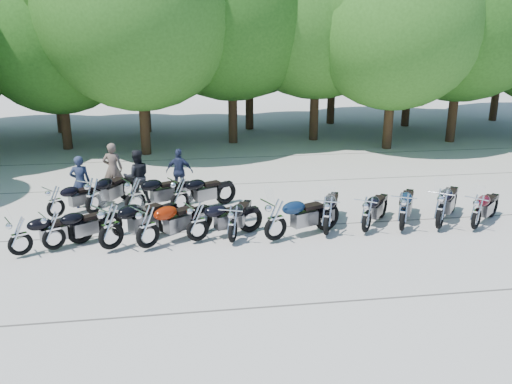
{
  "coord_description": "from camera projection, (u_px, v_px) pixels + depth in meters",
  "views": [
    {
      "loc": [
        -2.09,
        -12.94,
        5.73
      ],
      "look_at": [
        0.0,
        1.5,
        1.1
      ],
      "focal_mm": 38.0,
      "sensor_mm": 36.0,
      "label": 1
    }
  ],
  "objects": [
    {
      "name": "tree_12",
      "position": [
        249.0,
        21.0,
        28.27
      ],
      "size": [
        7.88,
        7.88,
        9.67
      ],
      "color": "#3A2614",
      "rests_on": "ground"
    },
    {
      "name": "motorcycle_13",
      "position": [
        93.0,
        195.0,
        16.43
      ],
      "size": [
        1.85,
        2.39,
        1.34
      ],
      "primitive_type": null,
      "rotation": [
        0.0,
        0.0,
        2.59
      ],
      "color": "black",
      "rests_on": "ground"
    },
    {
      "name": "motorcycle_9",
      "position": [
        403.0,
        211.0,
        15.14
      ],
      "size": [
        1.72,
        2.34,
        1.3
      ],
      "primitive_type": null,
      "rotation": [
        0.0,
        0.0,
        2.64
      ],
      "color": "#0B1C34",
      "rests_on": "ground"
    },
    {
      "name": "tree_5",
      "position": [
        318.0,
        2.0,
        25.32
      ],
      "size": [
        9.04,
        9.04,
        11.1
      ],
      "color": "#3A2614",
      "rests_on": "ground"
    },
    {
      "name": "rider_3",
      "position": [
        113.0,
        169.0,
        18.46
      ],
      "size": [
        0.68,
        0.47,
        1.8
      ],
      "primitive_type": "imported",
      "rotation": [
        0.0,
        0.0,
        3.08
      ],
      "color": "brown",
      "rests_on": "ground"
    },
    {
      "name": "motorcycle_7",
      "position": [
        327.0,
        215.0,
        14.84
      ],
      "size": [
        1.51,
        2.36,
        1.28
      ],
      "primitive_type": null,
      "rotation": [
        0.0,
        0.0,
        2.75
      ],
      "color": "black",
      "rests_on": "ground"
    },
    {
      "name": "motorcycle_11",
      "position": [
        477.0,
        211.0,
        15.25
      ],
      "size": [
        2.0,
        1.92,
        1.2
      ],
      "primitive_type": null,
      "rotation": [
        0.0,
        0.0,
        2.32
      ],
      "color": "#400810",
      "rests_on": "ground"
    },
    {
      "name": "motorcycle_8",
      "position": [
        367.0,
        214.0,
        15.03
      ],
      "size": [
        1.81,
        2.11,
        1.21
      ],
      "primitive_type": null,
      "rotation": [
        0.0,
        0.0,
        2.5
      ],
      "color": "black",
      "rests_on": "ground"
    },
    {
      "name": "tree_11",
      "position": [
        141.0,
        25.0,
        27.54
      ],
      "size": [
        7.56,
        7.56,
        9.28
      ],
      "color": "#3A2614",
      "rests_on": "ground"
    },
    {
      "name": "rider_1",
      "position": [
        137.0,
        177.0,
        17.57
      ],
      "size": [
        0.98,
        0.84,
        1.78
      ],
      "primitive_type": "imported",
      "rotation": [
        0.0,
        0.0,
        3.35
      ],
      "color": "black",
      "rests_on": "ground"
    },
    {
      "name": "motorcycle_5",
      "position": [
        233.0,
        223.0,
        14.35
      ],
      "size": [
        1.37,
        2.22,
        1.2
      ],
      "primitive_type": null,
      "rotation": [
        0.0,
        0.0,
        2.77
      ],
      "color": "black",
      "rests_on": "ground"
    },
    {
      "name": "tree_13",
      "position": [
        335.0,
        15.0,
        29.79
      ],
      "size": [
        8.31,
        8.31,
        10.2
      ],
      "color": "#3A2614",
      "rests_on": "ground"
    },
    {
      "name": "motorcycle_12",
      "position": [
        55.0,
        201.0,
        16.2
      ],
      "size": [
        1.97,
        1.78,
        1.15
      ],
      "primitive_type": null,
      "rotation": [
        0.0,
        0.0,
        2.26
      ],
      "color": "black",
      "rests_on": "ground"
    },
    {
      "name": "tree_3",
      "position": [
        137.0,
        6.0,
        22.42
      ],
      "size": [
        8.7,
        8.7,
        10.67
      ],
      "color": "#3A2614",
      "rests_on": "ground"
    },
    {
      "name": "motorcycle_2",
      "position": [
        110.0,
        226.0,
        13.85
      ],
      "size": [
        2.48,
        2.19,
        1.44
      ],
      "primitive_type": null,
      "rotation": [
        0.0,
        0.0,
        2.24
      ],
      "color": "black",
      "rests_on": "ground"
    },
    {
      "name": "tree_10",
      "position": [
        50.0,
        22.0,
        27.39
      ],
      "size": [
        7.78,
        7.78,
        9.55
      ],
      "color": "#3A2614",
      "rests_on": "ground"
    },
    {
      "name": "motorcycle_10",
      "position": [
        441.0,
        208.0,
        15.25
      ],
      "size": [
        2.08,
        2.38,
        1.38
      ],
      "primitive_type": null,
      "rotation": [
        0.0,
        0.0,
        2.48
      ],
      "color": "black",
      "rests_on": "ground"
    },
    {
      "name": "rider_0",
      "position": [
        80.0,
        182.0,
        17.13
      ],
      "size": [
        0.65,
        0.46,
        1.71
      ],
      "primitive_type": "imported",
      "rotation": [
        0.0,
        0.0,
        3.22
      ],
      "color": "#1E263F",
      "rests_on": "ground"
    },
    {
      "name": "tree_4",
      "position": [
        231.0,
        0.0,
        24.64
      ],
      "size": [
        9.13,
        9.13,
        11.2
      ],
      "color": "#3A2614",
      "rests_on": "ground"
    },
    {
      "name": "motorcycle_3",
      "position": [
        147.0,
        226.0,
        13.93
      ],
      "size": [
        2.39,
        2.0,
        1.36
      ],
      "primitive_type": null,
      "rotation": [
        0.0,
        0.0,
        2.19
      ],
      "color": "maroon",
      "rests_on": "ground"
    },
    {
      "name": "motorcycle_6",
      "position": [
        276.0,
        219.0,
        14.42
      ],
      "size": [
        2.52,
        1.62,
        1.37
      ],
      "primitive_type": null,
      "rotation": [
        0.0,
        0.0,
        1.97
      ],
      "color": "#0C1E38",
      "rests_on": "ground"
    },
    {
      "name": "motorcycle_4",
      "position": [
        197.0,
        221.0,
        14.4
      ],
      "size": [
        2.34,
        1.46,
        1.27
      ],
      "primitive_type": null,
      "rotation": [
        0.0,
        0.0,
        1.95
      ],
      "color": "black",
      "rests_on": "ground"
    },
    {
      "name": "tree_7",
      "position": [
        464.0,
        5.0,
        24.93
      ],
      "size": [
        8.79,
        8.79,
        10.79
      ],
      "color": "#3A2614",
      "rests_on": "ground"
    },
    {
      "name": "tree_6",
      "position": [
        396.0,
        19.0,
        23.7
      ],
      "size": [
        8.0,
        8.0,
        9.82
      ],
      "color": "#3A2614",
      "rests_on": "ground"
    },
    {
      "name": "motorcycle_14",
      "position": [
        135.0,
        195.0,
        16.49
      ],
      "size": [
        2.43,
        1.71,
        1.33
      ],
      "primitive_type": null,
      "rotation": [
        0.0,
        0.0,
        2.04
      ],
      "color": "black",
      "rests_on": "ground"
    },
    {
      "name": "ground",
      "position": [
        264.0,
        249.0,
        14.22
      ],
      "size": [
        90.0,
        90.0,
        0.0
      ],
      "primitive_type": "plane",
      "color": "gray",
      "rests_on": "ground"
    },
    {
      "name": "rider_2",
      "position": [
        180.0,
        172.0,
        18.49
      ],
      "size": [
        1.0,
        0.59,
        1.6
      ],
      "primitive_type": "imported",
      "rotation": [
        0.0,
        0.0,
        2.91
      ],
      "color": "#222A48",
      "rests_on": "ground"
    },
    {
      "name": "motorcycle_1",
      "position": [
        53.0,
        230.0,
        13.88
      ],
      "size": [
        2.17,
        1.64,
        1.21
      ],
      "primitive_type": null,
      "rotation": [
        0.0,
        0.0,
        2.1
      ],
      "color": "black",
      "rests_on": "ground"
    },
    {
      "name": "motorcycle_15",
      "position": [
        180.0,
        194.0,
        16.67
      ],
      "size": [
        2.34,
        1.61,
        1.28
      ],
      "primitive_type": null,
      "rotation": [
        0.0,
        0.0,
        2.02
      ],
      "color": "black",
      "rests_on": "ground"
    },
    {
      "name": "motorcycle_0",
      "position": [
        19.0,
        235.0,
        13.53
      ],
      "size": [
        2.18,
        1.56,
        1.2
      ],
      "primitive_type": null,
      "rotation": [
        0.0,
        0.0,
        2.06
      ],
      "color": "black",
      "rests_on": "ground"
    },
    {
      "name": "tree_14",
      "position": [
        414.0,
        19.0,
        29.1
      ],
      "size": [
        8.02,
        8.02,
        9.84
      ],
      "color": "#3A2614",
      "rests_on": "ground"
    },
    {
      "name": "tree_2",
      "position": [
        56.0,
        31.0,
        23.74
      ],
      "size": [
        7.31,
        7.31,
        8.97
      ],
      "color": "#3A2614",
      "rests_on": "ground"
    }
  ]
}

